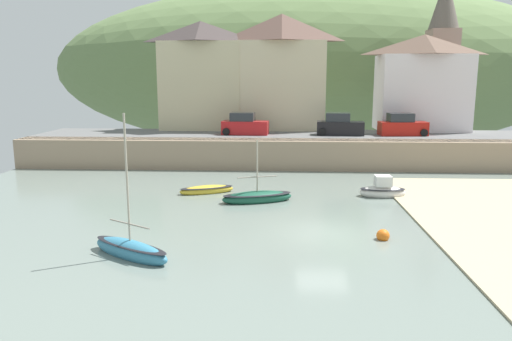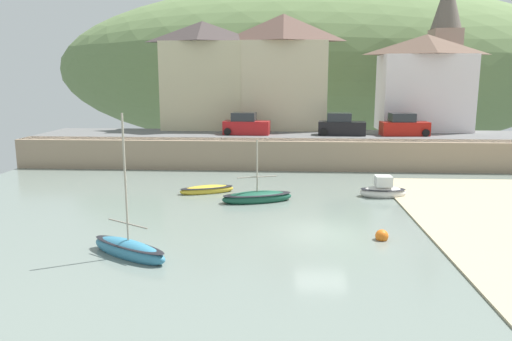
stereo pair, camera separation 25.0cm
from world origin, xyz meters
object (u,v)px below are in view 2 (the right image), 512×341
(motorboat_with_cabin, at_px, (207,190))
(waterfront_building_right, at_px, (425,82))
(waterfront_building_left, at_px, (203,75))
(parked_car_by_wall, at_px, (341,126))
(waterfront_building_centre, at_px, (283,72))
(mooring_buoy, at_px, (382,236))
(sailboat_tall_mast, at_px, (383,191))
(parked_car_end_of_row, at_px, (404,126))
(church_with_spire, at_px, (444,49))
(parked_car_near_slipway, at_px, (246,125))
(sailboat_far_left, at_px, (129,249))
(fishing_boat_green, at_px, (257,197))

(motorboat_with_cabin, bearing_deg, waterfront_building_right, 20.99)
(waterfront_building_left, relative_size, parked_car_by_wall, 2.43)
(waterfront_building_centre, distance_m, parked_car_by_wall, 8.38)
(waterfront_building_right, bearing_deg, mooring_buoy, -108.52)
(waterfront_building_left, height_order, waterfront_building_right, waterfront_building_left)
(mooring_buoy, bearing_deg, sailboat_tall_mast, 78.67)
(waterfront_building_centre, height_order, parked_car_end_of_row, waterfront_building_centre)
(parked_car_by_wall, bearing_deg, parked_car_end_of_row, 5.80)
(sailboat_tall_mast, bearing_deg, church_with_spire, 64.28)
(waterfront_building_right, relative_size, parked_car_near_slipway, 2.13)
(parked_car_by_wall, xyz_separation_m, mooring_buoy, (-0.47, -21.55, -3.02))
(waterfront_building_right, xyz_separation_m, sailboat_far_left, (-19.79, -28.83, -6.66))
(waterfront_building_right, xyz_separation_m, church_with_spire, (2.88, 4.00, 3.29))
(waterfront_building_centre, height_order, sailboat_tall_mast, waterfront_building_centre)
(waterfront_building_left, height_order, mooring_buoy, waterfront_building_left)
(waterfront_building_left, height_order, motorboat_with_cabin, waterfront_building_left)
(sailboat_far_left, xyz_separation_m, mooring_buoy, (11.06, 2.78, -0.14))
(church_with_spire, relative_size, motorboat_with_cabin, 4.13)
(fishing_boat_green, xyz_separation_m, parked_car_near_slipway, (-1.81, 14.78, 2.94))
(waterfront_building_centre, xyz_separation_m, mooring_buoy, (4.74, -26.05, -7.80))
(mooring_buoy, bearing_deg, fishing_boat_green, 132.38)
(sailboat_tall_mast, distance_m, mooring_buoy, 8.68)
(waterfront_building_left, relative_size, parked_car_near_slipway, 2.44)
(waterfront_building_left, bearing_deg, waterfront_building_right, 0.00)
(motorboat_with_cabin, bearing_deg, parked_car_end_of_row, 17.07)
(sailboat_tall_mast, height_order, parked_car_near_slipway, parked_car_near_slipway)
(waterfront_building_centre, height_order, sailboat_far_left, waterfront_building_centre)
(parked_car_near_slipway, relative_size, parked_car_by_wall, 0.99)
(sailboat_far_left, distance_m, sailboat_tall_mast, 17.04)
(fishing_boat_green, height_order, motorboat_with_cabin, fishing_boat_green)
(waterfront_building_left, height_order, parked_car_by_wall, waterfront_building_left)
(fishing_boat_green, xyz_separation_m, motorboat_with_cabin, (-3.40, 2.09, -0.06))
(fishing_boat_green, bearing_deg, waterfront_building_centre, 67.78)
(waterfront_building_right, relative_size, parked_car_end_of_row, 2.14)
(motorboat_with_cabin, relative_size, parked_car_near_slipway, 0.87)
(parked_car_by_wall, bearing_deg, church_with_spire, 43.14)
(sailboat_tall_mast, distance_m, parked_car_by_wall, 13.41)
(waterfront_building_centre, bearing_deg, waterfront_building_left, -180.00)
(motorboat_with_cabin, bearing_deg, parked_car_by_wall, 29.41)
(waterfront_building_centre, height_order, motorboat_with_cabin, waterfront_building_centre)
(waterfront_building_left, bearing_deg, fishing_boat_green, -71.78)
(parked_car_near_slipway, relative_size, mooring_buoy, 6.95)
(motorboat_with_cabin, relative_size, mooring_buoy, 6.07)
(parked_car_end_of_row, bearing_deg, waterfront_building_left, 162.53)
(waterfront_building_left, relative_size, fishing_boat_green, 2.26)
(church_with_spire, relative_size, sailboat_tall_mast, 5.25)
(waterfront_building_right, height_order, sailboat_tall_mast, waterfront_building_right)
(parked_car_near_slipway, bearing_deg, waterfront_building_centre, 58.96)
(waterfront_building_centre, distance_m, waterfront_building_right, 13.51)
(waterfront_building_left, relative_size, sailboat_tall_mast, 3.56)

